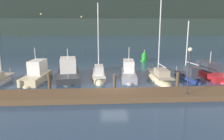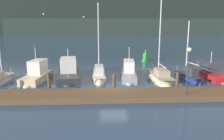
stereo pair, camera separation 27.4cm
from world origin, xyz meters
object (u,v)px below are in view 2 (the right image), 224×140
object	(u,v)px
motorboat_berth_2	(37,77)
sailboat_berth_7	(188,78)
sailboat_berth_1	(0,82)
motorboat_berth_3	(69,74)
dock_lamppost	(189,63)
motorboat_berth_5	(129,76)
sailboat_berth_4	(99,77)
channel_buoy	(145,57)
sailboat_berth_6	(159,79)
motorboat_berth_8	(210,75)

from	to	relation	value
motorboat_berth_2	sailboat_berth_7	bearing A→B (deg)	-1.05
sailboat_berth_1	motorboat_berth_3	world-z (taller)	sailboat_berth_1
motorboat_berth_3	dock_lamppost	bearing A→B (deg)	-36.43
motorboat_berth_3	motorboat_berth_5	xyz separation A→B (m)	(6.71, -0.49, -0.12)
sailboat_berth_4	channel_buoy	size ratio (longest dim) A/B	4.87
sailboat_berth_4	channel_buoy	bearing A→B (deg)	56.22
sailboat_berth_4	channel_buoy	distance (m)	13.40
sailboat_berth_6	channel_buoy	xyz separation A→B (m)	(0.92, 12.31, 0.53)
motorboat_berth_5	motorboat_berth_8	distance (m)	9.43
sailboat_berth_7	sailboat_berth_6	bearing A→B (deg)	-177.90
motorboat_berth_3	sailboat_berth_4	distance (m)	3.42
sailboat_berth_7	channel_buoy	xyz separation A→B (m)	(-2.23, 12.19, 0.51)
sailboat_berth_1	channel_buoy	xyz separation A→B (m)	(17.61, 12.53, 0.56)
sailboat_berth_7	motorboat_berth_3	bearing A→B (deg)	174.12
sailboat_berth_6	motorboat_berth_8	size ratio (longest dim) A/B	1.57
sailboat_berth_6	sailboat_berth_7	world-z (taller)	sailboat_berth_6
sailboat_berth_1	sailboat_berth_7	bearing A→B (deg)	0.97
channel_buoy	dock_lamppost	world-z (taller)	dock_lamppost
motorboat_berth_5	sailboat_berth_6	bearing A→B (deg)	-16.72
sailboat_berth_6	sailboat_berth_7	bearing A→B (deg)	2.10
sailboat_berth_6	motorboat_berth_5	bearing A→B (deg)	163.28
sailboat_berth_1	sailboat_berth_4	distance (m)	10.26
sailboat_berth_1	channel_buoy	size ratio (longest dim) A/B	3.88
sailboat_berth_1	motorboat_berth_3	xyz separation A→B (m)	(6.77, 1.68, 0.32)
motorboat_berth_2	motorboat_berth_5	xyz separation A→B (m)	(9.91, 0.55, -0.07)
sailboat_berth_6	sailboat_berth_7	distance (m)	3.15
sailboat_berth_7	channel_buoy	size ratio (longest dim) A/B	3.75
motorboat_berth_5	channel_buoy	distance (m)	12.08
motorboat_berth_2	dock_lamppost	distance (m)	15.38
motorboat_berth_5	motorboat_berth_8	size ratio (longest dim) A/B	0.88
dock_lamppost	motorboat_berth_8	bearing A→B (deg)	52.76
motorboat_berth_8	dock_lamppost	xyz separation A→B (m)	(-5.71, -7.51, 2.73)
motorboat_berth_2	motorboat_berth_3	world-z (taller)	motorboat_berth_2
motorboat_berth_2	motorboat_berth_8	bearing A→B (deg)	2.54
sailboat_berth_7	dock_lamppost	size ratio (longest dim) A/B	1.86
motorboat_berth_5	motorboat_berth_8	world-z (taller)	motorboat_berth_5
sailboat_berth_6	sailboat_berth_1	bearing A→B (deg)	-179.25
motorboat_berth_2	motorboat_berth_8	xyz separation A→B (m)	(19.33, 0.86, -0.15)
motorboat_berth_2	sailboat_berth_4	distance (m)	6.65
motorboat_berth_3	sailboat_berth_4	size ratio (longest dim) A/B	0.81
motorboat_berth_3	dock_lamppost	xyz separation A→B (m)	(10.43, -7.70, 2.52)
sailboat_berth_6	motorboat_berth_3	bearing A→B (deg)	171.63
sailboat_berth_4	channel_buoy	xyz separation A→B (m)	(7.45, 11.13, 0.52)
sailboat_berth_4	motorboat_berth_5	distance (m)	3.33
sailboat_berth_4	dock_lamppost	size ratio (longest dim) A/B	2.42
sailboat_berth_1	motorboat_berth_5	distance (m)	13.53
motorboat_berth_2	motorboat_berth_5	size ratio (longest dim) A/B	0.94
motorboat_berth_2	motorboat_berth_8	size ratio (longest dim) A/B	0.83
motorboat_berth_3	sailboat_berth_1	bearing A→B (deg)	-166.06
sailboat_berth_6	channel_buoy	size ratio (longest dim) A/B	5.85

